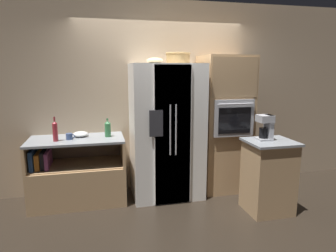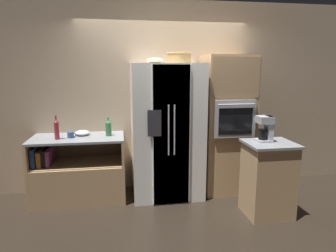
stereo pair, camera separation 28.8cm
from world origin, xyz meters
name	(u,v)px [view 1 (the left image)]	position (x,y,z in m)	size (l,w,h in m)	color
ground_plane	(167,195)	(0.00, 0.00, 0.00)	(20.00, 20.00, 0.00)	black
wall_back	(161,97)	(0.00, 0.42, 1.40)	(12.00, 0.06, 2.80)	tan
counter_left	(77,179)	(-1.25, 0.06, 0.33)	(1.25, 0.66, 0.90)	tan
refrigerator	(167,131)	(0.00, 0.03, 0.95)	(0.98, 0.75, 1.89)	white
wall_oven	(224,124)	(0.90, 0.08, 1.01)	(0.71, 0.68, 2.01)	tan
island_counter	(268,176)	(1.15, -0.78, 0.47)	(0.59, 0.53, 0.94)	tan
wicker_basket	(178,58)	(0.18, 0.10, 1.97)	(0.35, 0.35, 0.15)	tan
fruit_bowl	(155,60)	(-0.17, -0.01, 1.93)	(0.22, 0.22, 0.07)	beige
bottle_tall	(108,128)	(-0.82, 0.08, 1.02)	(0.08, 0.08, 0.25)	#33723F
bottle_short	(55,131)	(-1.48, -0.03, 1.04)	(0.06, 0.06, 0.32)	maroon
mug	(69,136)	(-1.32, 0.03, 0.94)	(0.11, 0.08, 0.08)	#384C7A
mixing_bowl	(81,134)	(-1.18, 0.17, 0.94)	(0.21, 0.21, 0.07)	white
coffee_maker	(266,126)	(1.11, -0.71, 1.11)	(0.18, 0.17, 0.32)	#B2B2B7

